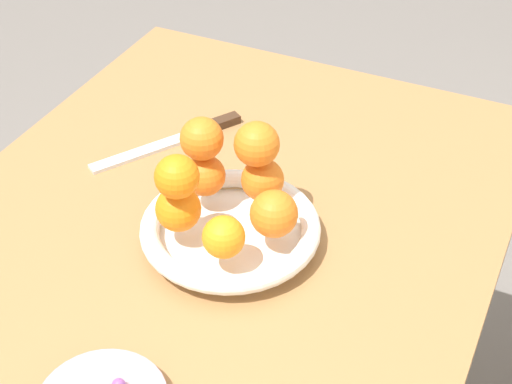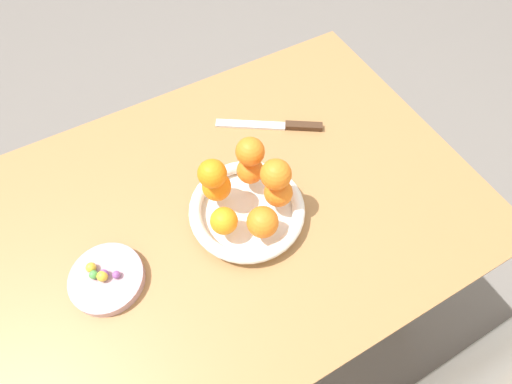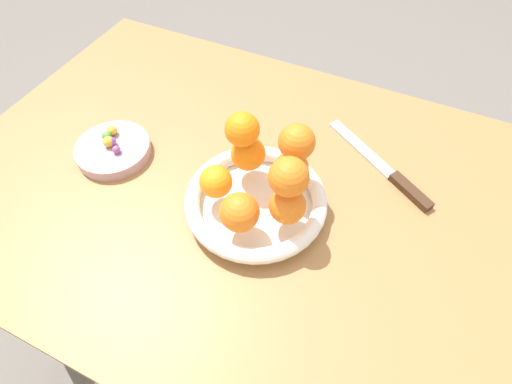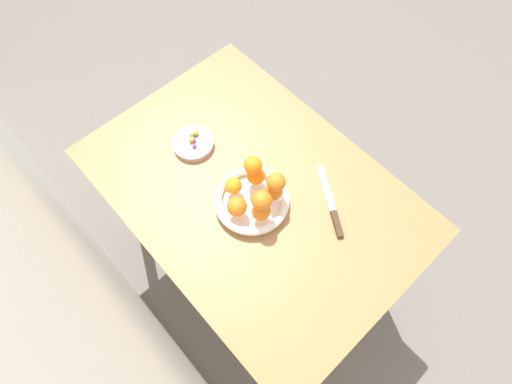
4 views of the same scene
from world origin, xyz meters
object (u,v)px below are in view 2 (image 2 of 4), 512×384
Objects in this scene: knife at (279,125)px; candy_ball_3 at (91,267)px; dining_table at (225,227)px; orange_6 at (250,152)px; candy_ball_1 at (102,276)px; orange_7 at (212,174)px; orange_3 at (224,221)px; orange_1 at (250,170)px; candy_dish at (107,279)px; candy_ball_0 at (94,275)px; orange_2 at (216,187)px; orange_4 at (263,222)px; fruit_bowl at (247,210)px; candy_ball_4 at (116,275)px; orange_0 at (278,193)px; candy_ball_2 at (104,274)px; orange_5 at (276,174)px.

candy_ball_3 is at bearing 16.65° from knife.
dining_table is 0.30m from candy_ball_3.
orange_6 reaches higher than candy_ball_1.
orange_7 reaches higher than dining_table.
orange_3 reaches higher than candy_ball_3.
orange_3 is at bearing 38.24° from orange_1.
candy_ball_3 reaches higher than dining_table.
candy_dish is 8.25× the size of candy_ball_0.
candy_ball_0 is (0.26, -0.03, -0.04)m from orange_3.
orange_2 is (0.00, -0.01, 0.16)m from dining_table.
knife is (-0.23, -0.13, -0.06)m from orange_2.
orange_3 is 0.07m from orange_4.
fruit_bowl reaches higher than dining_table.
orange_1 reaches higher than candy_ball_4.
orange_1 is at bearing 40.25° from knife.
orange_7 is (0.11, -0.07, 0.06)m from orange_0.
orange_1 is 0.06m from orange_6.
orange_0 is 0.14m from orange_7.
orange_4 is at bearing 72.57° from orange_1.
orange_6 is at bearing -171.97° from orange_7.
orange_6 is (-0.34, -0.06, 0.12)m from candy_dish.
orange_3 is at bearing 174.54° from candy_ball_1.
orange_4 is at bearing 71.90° from orange_6.
candy_ball_2 is at bearing 152.92° from candy_ball_0.
orange_0 is at bearing 176.89° from candy_ball_1.
candy_ball_1 is 0.00m from candy_ball_2.
candy_ball_2 is (0.30, -0.00, 0.01)m from fruit_bowl.
candy_dish is 2.49× the size of orange_1.
fruit_bowl is 0.30m from candy_ball_2.
orange_2 is 0.27m from candy_ball_2.
orange_7 is at bearing -101.90° from orange_3.
orange_6 is 3.41× the size of candy_ball_0.
orange_7 is at bearing -169.98° from candy_dish.
orange_1 is at bearing -167.28° from dining_table.
candy_ball_1 is (0.31, -0.06, -0.04)m from orange_4.
candy_ball_0 is (0.38, -0.03, -0.04)m from orange_0.
orange_4 reaches higher than candy_ball_1.
dining_table is 0.12m from fruit_bowl.
orange_0 reaches higher than candy_ball_0.
candy_ball_0 is at bearing -31.89° from candy_dish.
knife is (-0.22, -0.14, 0.09)m from dining_table.
candy_dish is 2.34× the size of orange_5.
candy_dish is at bearing -157.21° from candy_ball_1.
orange_0 is 1.08× the size of orange_3.
candy_ball_3 is at bearing -63.12° from candy_ball_1.
candy_dish is 7.31× the size of candy_ball_3.
orange_3 is at bearing 174.22° from candy_dish.
orange_2 is 0.10m from orange_6.
dining_table is 0.20m from orange_0.
dining_table is 0.22m from orange_7.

